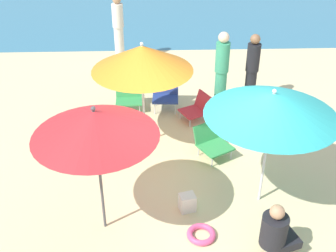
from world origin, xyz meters
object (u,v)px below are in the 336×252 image
(beach_chair_b, at_px, (129,96))
(person_d, at_px, (252,69))
(person_b, at_px, (277,231))
(beach_bag, at_px, (187,203))
(umbrella_teal, at_px, (272,105))
(beach_chair_d, at_px, (197,108))
(person_a, at_px, (118,29))
(beach_chair_c, at_px, (212,141))
(person_c, at_px, (221,71))
(umbrella_red, at_px, (95,124))
(umbrella_orange, at_px, (142,58))
(swim_ring, at_px, (201,234))
(beach_chair_a, at_px, (165,93))

(beach_chair_b, distance_m, person_d, 2.66)
(person_b, relative_size, beach_bag, 3.15)
(person_b, xyz_separation_m, beach_bag, (-1.09, 0.91, -0.29))
(umbrella_teal, height_order, beach_bag, umbrella_teal)
(beach_chair_d, height_order, person_a, person_a)
(person_b, bearing_deg, beach_chair_c, 85.03)
(person_b, distance_m, person_c, 4.03)
(umbrella_red, bearing_deg, person_c, 57.92)
(umbrella_orange, bearing_deg, beach_chair_c, -20.94)
(beach_chair_b, height_order, person_c, person_c)
(beach_chair_d, xyz_separation_m, swim_ring, (-0.25, -3.25, -0.23))
(person_a, xyz_separation_m, beach_bag, (1.34, -5.73, -0.76))
(umbrella_red, distance_m, beach_chair_a, 3.90)
(person_b, relative_size, person_c, 0.51)
(beach_chair_c, bearing_deg, beach_chair_d, 155.75)
(person_d, height_order, swim_ring, person_d)
(umbrella_red, bearing_deg, person_b, -14.91)
(umbrella_teal, height_order, umbrella_orange, umbrella_orange)
(person_a, distance_m, beach_bag, 5.94)
(beach_chair_d, xyz_separation_m, person_a, (-1.74, 3.05, 0.63))
(umbrella_red, xyz_separation_m, beach_chair_b, (0.21, 3.50, -1.46))
(beach_chair_a, xyz_separation_m, person_a, (-1.11, 2.53, 0.54))
(person_c, bearing_deg, beach_chair_d, 50.29)
(person_b, bearing_deg, beach_chair_b, 98.71)
(person_c, height_order, swim_ring, person_c)
(beach_chair_c, bearing_deg, person_c, 137.01)
(beach_chair_b, xyz_separation_m, person_b, (2.09, -4.11, 0.14))
(umbrella_red, height_order, person_a, umbrella_red)
(person_c, bearing_deg, swim_ring, 90.16)
(umbrella_red, bearing_deg, beach_chair_d, 61.56)
(umbrella_orange, distance_m, beach_chair_c, 1.90)
(umbrella_red, height_order, beach_chair_c, umbrella_red)
(beach_chair_b, distance_m, person_a, 2.63)
(beach_chair_c, distance_m, person_c, 1.80)
(beach_chair_a, bearing_deg, beach_bag, 7.37)
(beach_chair_a, relative_size, swim_ring, 1.59)
(person_a, bearing_deg, beach_chair_c, -20.17)
(person_c, bearing_deg, person_d, -145.99)
(umbrella_orange, bearing_deg, beach_chair_b, 104.61)
(umbrella_teal, bearing_deg, person_c, 94.62)
(umbrella_orange, relative_size, umbrella_red, 0.99)
(umbrella_orange, relative_size, swim_ring, 4.80)
(person_d, bearing_deg, beach_bag, -155.20)
(beach_chair_a, height_order, beach_chair_c, beach_chair_a)
(beach_chair_b, bearing_deg, beach_chair_a, 88.89)
(person_a, height_order, swim_ring, person_a)
(beach_chair_a, xyz_separation_m, person_d, (1.83, 0.17, 0.44))
(umbrella_red, bearing_deg, beach_chair_a, 74.27)
(umbrella_orange, xyz_separation_m, swim_ring, (0.82, -2.45, -1.65))
(beach_bag, bearing_deg, person_c, 73.57)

